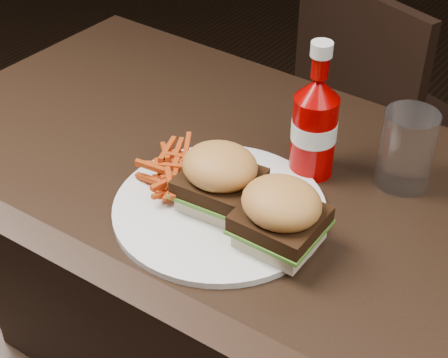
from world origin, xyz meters
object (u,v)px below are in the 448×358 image
Objects in this scene: plate at (220,208)px; chair_far at (396,134)px; ketchup_bottle at (313,137)px; dining_table at (234,235)px; tumbler at (406,150)px.

chair_far is at bearing 93.91° from plate.
ketchup_bottle is (0.11, -0.64, 0.38)m from chair_far.
tumbler is (0.14, 0.22, 0.08)m from dining_table.
ketchup_bottle reaches higher than plate.
plate is at bearing -108.69° from ketchup_bottle.
ketchup_bottle is 0.13m from tumbler.
plate is at bearing 161.86° from dining_table.
ketchup_bottle is (0.02, 0.17, 0.08)m from dining_table.
tumbler reaches higher than chair_far.
chair_far is 1.28× the size of plate.
ketchup_bottle reaches higher than chair_far.
chair_far is at bearing 111.20° from tumbler.
chair_far is (-0.09, 0.80, -0.30)m from dining_table.
tumbler is at bearing 50.82° from plate.
tumbler is at bearing 57.59° from dining_table.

